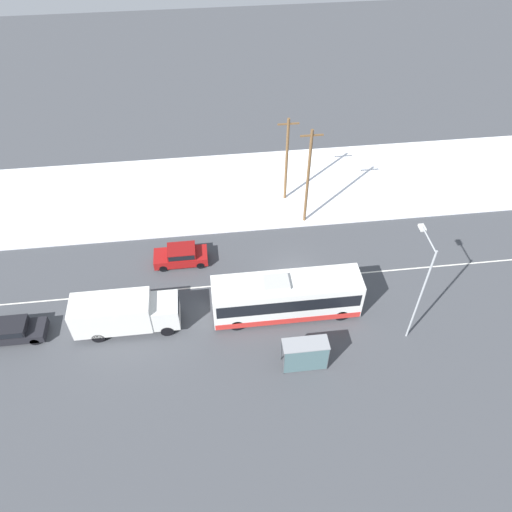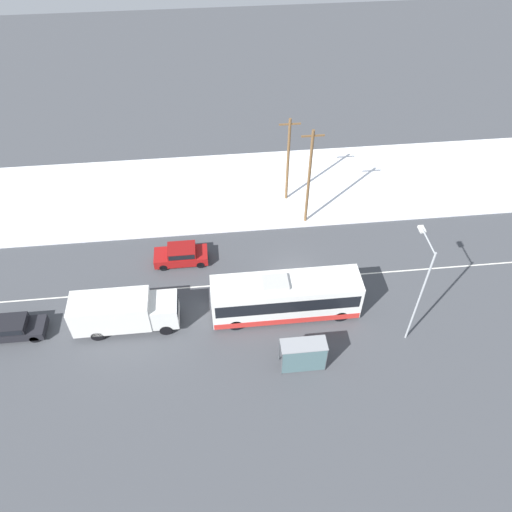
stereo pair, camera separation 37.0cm
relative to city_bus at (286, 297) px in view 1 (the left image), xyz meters
The scene contains 12 objects.
ground_plane 3.78m from the city_bus, 68.39° to the left, with size 120.00×120.00×0.00m, color #424449.
snow_lot 15.04m from the city_bus, 85.23° to the left, with size 80.00×11.63×0.12m.
lane_marking_center 3.78m from the city_bus, 68.39° to the left, with size 60.00×0.12×0.00m.
city_bus is the anchor object (origin of this frame).
box_truck 11.47m from the city_bus, behind, with size 7.32×2.30×2.88m.
sedan_car 9.63m from the city_bus, 141.34° to the left, with size 4.24×1.80×1.54m.
parked_car_near_truck 19.25m from the city_bus, behind, with size 4.36×1.80×1.43m.
pedestrian_at_stop 3.78m from the city_bus, 87.94° to the right, with size 0.61×0.27×1.69m.
bus_shelter 4.87m from the city_bus, 84.26° to the right, with size 3.00×1.20×2.40m.
streetlamp 9.26m from the city_bus, 17.91° to the right, with size 0.36×2.69×8.41m.
utility_pole_roadside 10.79m from the city_bus, 71.74° to the left, with size 1.80×0.24×9.09m.
utility_pole_snowlot 13.53m from the city_bus, 81.20° to the left, with size 1.80×0.24×8.24m.
Camera 1 is at (-6.08, -25.64, 28.98)m, focal length 35.00 mm.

